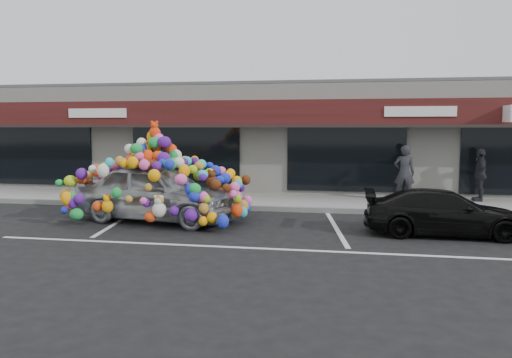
% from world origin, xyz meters
% --- Properties ---
extents(ground, '(90.00, 90.00, 0.00)m').
position_xyz_m(ground, '(0.00, 0.00, 0.00)').
color(ground, black).
rests_on(ground, ground).
extents(shop_building, '(24.00, 7.20, 4.31)m').
position_xyz_m(shop_building, '(0.00, 8.44, 2.16)').
color(shop_building, white).
rests_on(shop_building, ground).
extents(sidewalk, '(26.00, 3.00, 0.15)m').
position_xyz_m(sidewalk, '(0.00, 4.00, 0.07)').
color(sidewalk, '#989892').
rests_on(sidewalk, ground).
extents(kerb, '(26.00, 0.18, 0.16)m').
position_xyz_m(kerb, '(0.00, 2.50, 0.07)').
color(kerb, slate).
rests_on(kerb, ground).
extents(parking_stripe_left, '(0.73, 4.37, 0.01)m').
position_xyz_m(parking_stripe_left, '(-3.20, 0.20, 0.00)').
color(parking_stripe_left, silver).
rests_on(parking_stripe_left, ground).
extents(parking_stripe_mid, '(0.73, 4.37, 0.01)m').
position_xyz_m(parking_stripe_mid, '(2.80, 0.20, 0.00)').
color(parking_stripe_mid, silver).
rests_on(parking_stripe_mid, ground).
extents(lane_line, '(14.00, 0.12, 0.01)m').
position_xyz_m(lane_line, '(2.00, -2.30, 0.00)').
color(lane_line, silver).
rests_on(lane_line, ground).
extents(toy_car, '(3.37, 5.29, 2.90)m').
position_xyz_m(toy_car, '(-2.14, 0.33, 0.98)').
color(toy_car, '#959B9E').
rests_on(toy_car, ground).
extents(black_sedan, '(1.58, 3.83, 1.11)m').
position_xyz_m(black_sedan, '(5.39, -0.16, 0.55)').
color(black_sedan, black).
rests_on(black_sedan, ground).
extents(pedestrian_a, '(0.71, 0.49, 1.87)m').
position_xyz_m(pedestrian_a, '(4.95, 4.52, 1.08)').
color(pedestrian_a, '#24242A').
rests_on(pedestrian_a, sidewalk).
extents(pedestrian_c, '(1.06, 0.51, 1.76)m').
position_xyz_m(pedestrian_c, '(7.43, 4.88, 1.03)').
color(pedestrian_c, '#252328').
rests_on(pedestrian_c, sidewalk).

